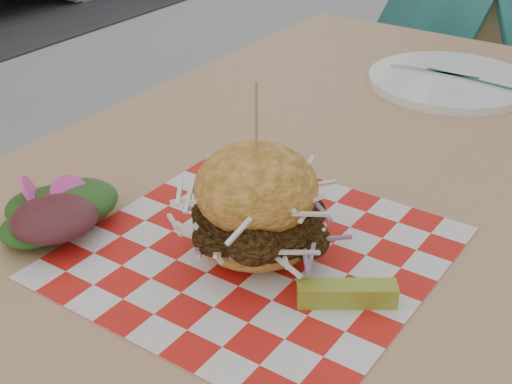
% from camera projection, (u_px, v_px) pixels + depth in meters
% --- Properties ---
extents(patio_table, '(0.80, 1.20, 0.75)m').
position_uv_depth(patio_table, '(352.00, 210.00, 0.99)').
color(patio_table, tan).
rests_on(patio_table, ground).
extents(paper_liner, '(0.36, 0.36, 0.00)m').
position_uv_depth(paper_liner, '(256.00, 252.00, 0.76)').
color(paper_liner, red).
rests_on(paper_liner, patio_table).
extents(sandwich, '(0.17, 0.17, 0.19)m').
position_uv_depth(sandwich, '(256.00, 209.00, 0.73)').
color(sandwich, gold).
rests_on(sandwich, paper_liner).
extents(pickle_spear, '(0.09, 0.07, 0.02)m').
position_uv_depth(pickle_spear, '(347.00, 294.00, 0.68)').
color(pickle_spear, gold).
rests_on(pickle_spear, paper_liner).
extents(side_salad, '(0.14, 0.14, 0.05)m').
position_uv_depth(side_salad, '(50.00, 212.00, 0.81)').
color(side_salad, '#3F1419').
rests_on(side_salad, patio_table).
extents(place_setting, '(0.27, 0.27, 0.02)m').
position_uv_depth(place_setting, '(450.00, 81.00, 1.19)').
color(place_setting, white).
rests_on(place_setting, patio_table).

